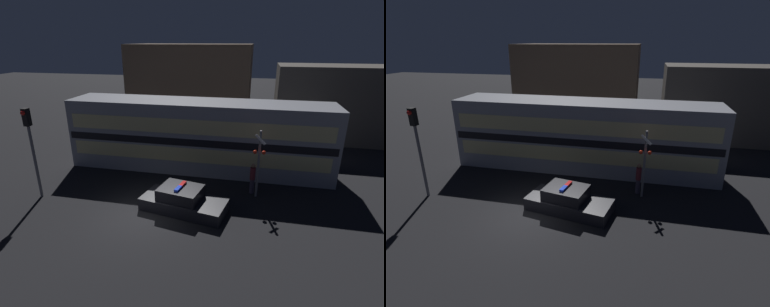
# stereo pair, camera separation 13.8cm
# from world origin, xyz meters

# --- Properties ---
(ground_plane) EXTENTS (120.00, 120.00, 0.00)m
(ground_plane) POSITION_xyz_m (0.00, 0.00, 0.00)
(ground_plane) COLOR black
(train) EXTENTS (16.82, 3.17, 4.50)m
(train) POSITION_xyz_m (1.60, 6.58, 2.25)
(train) COLOR gray
(train) RESTS_ON ground_plane
(police_car) EXTENTS (4.53, 2.60, 1.36)m
(police_car) POSITION_xyz_m (1.90, 1.04, 0.50)
(police_car) COLOR black
(police_car) RESTS_ON ground_plane
(pedestrian) EXTENTS (0.30, 0.30, 1.77)m
(pedestrian) POSITION_xyz_m (5.25, 3.62, 0.91)
(pedestrian) COLOR #3F384C
(pedestrian) RESTS_ON ground_plane
(crossing_signal_near) EXTENTS (0.66, 0.29, 3.77)m
(crossing_signal_near) POSITION_xyz_m (5.50, 3.24, 2.10)
(crossing_signal_near) COLOR slate
(crossing_signal_near) RESTS_ON ground_plane
(traffic_light_corner) EXTENTS (0.30, 0.46, 4.93)m
(traffic_light_corner) POSITION_xyz_m (-6.07, 0.75, 3.29)
(traffic_light_corner) COLOR slate
(traffic_light_corner) RESTS_ON ground_plane
(building_left) EXTENTS (10.84, 6.34, 7.80)m
(building_left) POSITION_xyz_m (-0.92, 16.22, 3.90)
(building_left) COLOR brown
(building_left) RESTS_ON ground_plane
(building_center) EXTENTS (9.07, 4.62, 6.20)m
(building_center) POSITION_xyz_m (11.31, 15.34, 3.10)
(building_center) COLOR #47423D
(building_center) RESTS_ON ground_plane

